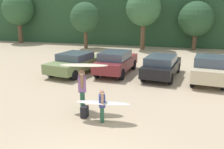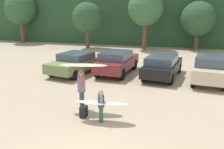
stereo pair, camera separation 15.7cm
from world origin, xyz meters
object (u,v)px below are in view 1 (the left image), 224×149
object	(u,v)px
parked_car_champagne	(209,69)
surfboard_cream	(84,65)
parked_car_maroon	(116,62)
person_child	(102,104)
backpack_dropped	(85,112)
surfboard_white	(103,103)
person_adult	(82,88)
parked_car_olive_green	(75,63)
parked_car_black	(162,65)

from	to	relation	value
parked_car_champagne	surfboard_cream	distance (m)	8.11
parked_car_maroon	person_child	bearing A→B (deg)	-165.94
person_child	backpack_dropped	distance (m)	0.94
person_child	backpack_dropped	bearing A→B (deg)	-34.35
surfboard_white	person_adult	bearing A→B (deg)	-41.82
parked_car_olive_green	backpack_dropped	size ratio (longest dim) A/B	10.44
person_child	backpack_dropped	world-z (taller)	person_child
person_child	surfboard_cream	xyz separation A→B (m)	(-1.07, 0.91, 1.25)
parked_car_maroon	parked_car_black	xyz separation A→B (m)	(2.99, -0.13, -0.06)
parked_car_maroon	parked_car_champagne	bearing A→B (deg)	-91.67
surfboard_cream	backpack_dropped	distance (m)	1.91
parked_car_champagne	person_child	distance (m)	8.10
parked_car_black	parked_car_champagne	bearing A→B (deg)	-91.56
person_adult	backpack_dropped	distance (m)	1.09
parked_car_olive_green	parked_car_maroon	xyz separation A→B (m)	(2.62, 0.69, 0.08)
parked_car_maroon	person_child	size ratio (longest dim) A/B	3.62
person_adult	surfboard_cream	size ratio (longest dim) A/B	0.85
parked_car_maroon	surfboard_cream	bearing A→B (deg)	-173.83
person_adult	person_child	distance (m)	1.46
parked_car_olive_green	parked_car_maroon	distance (m)	2.72
parked_car_maroon	backpack_dropped	size ratio (longest dim) A/B	10.10
parked_car_olive_green	parked_car_champagne	world-z (taller)	parked_car_champagne
parked_car_maroon	parked_car_black	distance (m)	2.99
parked_car_olive_green	person_child	size ratio (longest dim) A/B	3.75
person_child	surfboard_cream	bearing A→B (deg)	-62.97
surfboard_white	surfboard_cream	bearing A→B (deg)	-45.81
parked_car_maroon	person_adult	distance (m)	6.48
person_child	surfboard_cream	distance (m)	1.88
parked_car_black	surfboard_white	distance (m)	7.35
parked_car_black	backpack_dropped	distance (m)	7.44
parked_car_olive_green	backpack_dropped	xyz separation A→B (m)	(3.20, -6.46, -0.51)
parked_car_maroon	person_adult	bearing A→B (deg)	-174.57
person_child	surfboard_white	size ratio (longest dim) A/B	0.58
parked_car_olive_green	backpack_dropped	world-z (taller)	parked_car_olive_green
parked_car_olive_green	person_adult	xyz separation A→B (m)	(2.85, -5.78, 0.27)
parked_car_olive_green	backpack_dropped	bearing A→B (deg)	-143.00
surfboard_white	parked_car_black	bearing A→B (deg)	-109.17
parked_car_olive_green	parked_car_champagne	size ratio (longest dim) A/B	1.09
parked_car_champagne	surfboard_white	size ratio (longest dim) A/B	2.00
parked_car_olive_green	parked_car_champagne	bearing A→B (deg)	-78.19
parked_car_black	person_adult	xyz separation A→B (m)	(-2.77, -6.34, 0.25)
surfboard_cream	parked_car_champagne	bearing A→B (deg)	-143.34
parked_car_champagne	surfboard_cream	xyz separation A→B (m)	(-5.46, -5.89, 1.14)
parked_car_black	person_adult	bearing A→B (deg)	162.82
parked_car_olive_green	person_adult	bearing A→B (deg)	-143.13
parked_car_black	backpack_dropped	world-z (taller)	parked_car_black
parked_car_champagne	person_adult	bearing A→B (deg)	143.41
person_adult	parked_car_olive_green	bearing A→B (deg)	-86.17
parked_car_champagne	person_child	xyz separation A→B (m)	(-4.40, -6.80, -0.11)
person_adult	backpack_dropped	xyz separation A→B (m)	(0.35, -0.68, -0.78)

